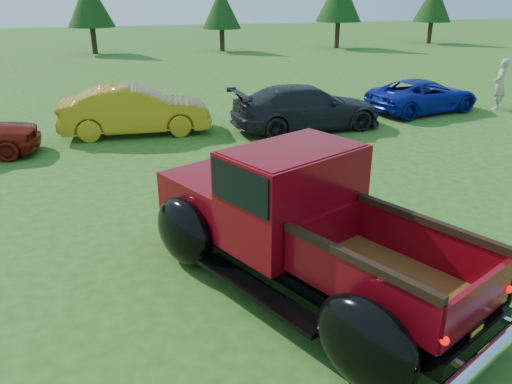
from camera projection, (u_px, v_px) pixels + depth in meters
ground at (283, 252)px, 8.65m from camera, size 120.00×120.00×0.00m
tree_mid_left at (89, 3)px, 34.05m from camera, size 3.20×3.20×5.00m
tree_mid_right at (221, 8)px, 35.73m from camera, size 2.82×2.82×4.40m
tree_far_east at (434, 2)px, 40.91m from camera, size 3.07×3.07×4.80m
pickup_truck at (291, 217)px, 7.61m from camera, size 4.40×6.03×2.11m
show_car_yellow at (135, 110)px, 15.49m from camera, size 4.65×1.89×1.50m
show_car_grey at (307, 107)px, 16.02m from camera, size 4.96×2.18×1.42m
show_car_blue at (423, 96)px, 18.36m from camera, size 4.58×2.71×1.19m
spectator at (500, 84)px, 18.60m from camera, size 0.81×0.80×1.89m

